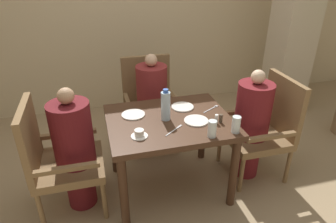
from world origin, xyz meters
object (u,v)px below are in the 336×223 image
at_px(chair_left_side, 56,157).
at_px(plate_main_left, 196,121).
at_px(water_bottle, 166,106).
at_px(chair_far_side, 149,100).
at_px(chair_right_side, 265,126).
at_px(diner_in_right_chair, 251,124).
at_px(plate_main_right, 133,115).
at_px(glass_tall_near, 236,125).
at_px(diner_in_left_chair, 75,149).
at_px(plate_dessert_center, 183,107).
at_px(teacup_with_saucer, 139,134).
at_px(glass_tall_mid, 212,129).
at_px(diner_in_far_chair, 152,102).

height_order(chair_left_side, plate_main_left, chair_left_side).
bearing_deg(water_bottle, chair_far_side, 87.97).
height_order(chair_right_side, diner_in_right_chair, diner_in_right_chair).
xyz_separation_m(chair_far_side, plate_main_left, (0.20, -0.94, 0.22)).
relative_size(chair_left_side, chair_right_side, 1.00).
height_order(chair_far_side, plate_main_right, chair_far_side).
xyz_separation_m(plate_main_left, glass_tall_near, (0.24, -0.24, 0.06)).
bearing_deg(diner_in_left_chair, chair_left_side, 180.00).
height_order(plate_dessert_center, teacup_with_saucer, teacup_with_saucer).
xyz_separation_m(diner_in_left_chair, water_bottle, (0.76, 0.01, 0.29)).
bearing_deg(diner_in_right_chair, water_bottle, 179.63).
relative_size(teacup_with_saucer, glass_tall_mid, 0.97).
bearing_deg(glass_tall_mid, plate_main_left, 97.48).
bearing_deg(glass_tall_mid, chair_right_side, 26.34).
xyz_separation_m(chair_left_side, diner_in_left_chair, (0.15, 0.00, 0.05)).
relative_size(diner_in_left_chair, diner_in_far_chair, 1.00).
distance_m(chair_far_side, plate_main_left, 0.99).
bearing_deg(plate_dessert_center, glass_tall_near, -62.47).
xyz_separation_m(teacup_with_saucer, water_bottle, (0.26, 0.21, 0.10)).
bearing_deg(chair_far_side, chair_right_side, -41.82).
xyz_separation_m(plate_main_left, water_bottle, (-0.23, 0.10, 0.12)).
relative_size(water_bottle, glass_tall_near, 2.03).
relative_size(chair_far_side, diner_in_far_chair, 0.90).
height_order(diner_in_far_chair, glass_tall_near, diner_in_far_chair).
bearing_deg(chair_far_side, glass_tall_mid, -78.72).
bearing_deg(diner_in_left_chair, chair_far_side, 46.91).
bearing_deg(chair_far_side, diner_in_far_chair, -90.00).
bearing_deg(diner_in_left_chair, plate_dessert_center, 10.46).
xyz_separation_m(chair_far_side, glass_tall_near, (0.44, -1.18, 0.28)).
height_order(diner_in_right_chair, glass_tall_near, diner_in_right_chair).
bearing_deg(chair_right_side, plate_main_left, -172.54).
distance_m(chair_far_side, water_bottle, 0.90).
xyz_separation_m(diner_in_far_chair, plate_dessert_center, (0.17, -0.51, 0.17)).
height_order(chair_right_side, plate_main_left, chair_right_side).
distance_m(diner_in_far_chair, water_bottle, 0.74).
xyz_separation_m(glass_tall_near, glass_tall_mid, (-0.20, -0.01, 0.00)).
bearing_deg(plate_main_left, water_bottle, 156.49).
bearing_deg(chair_far_side, plate_dessert_center, -75.45).
distance_m(diner_in_far_chair, plate_dessert_center, 0.57).
bearing_deg(chair_far_side, chair_left_side, -138.18).
distance_m(plate_main_right, teacup_with_saucer, 0.35).
xyz_separation_m(diner_in_left_chair, plate_dessert_center, (0.96, 0.18, 0.17)).
height_order(chair_right_side, glass_tall_near, chair_right_side).
bearing_deg(water_bottle, chair_right_side, -0.31).
height_order(chair_right_side, plate_main_right, chair_right_side).
relative_size(diner_in_far_chair, glass_tall_near, 8.11).
relative_size(diner_in_left_chair, plate_main_left, 5.41).
distance_m(water_bottle, glass_tall_mid, 0.45).
distance_m(chair_left_side, plate_dessert_center, 1.15).
bearing_deg(glass_tall_mid, diner_in_left_chair, 161.23).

